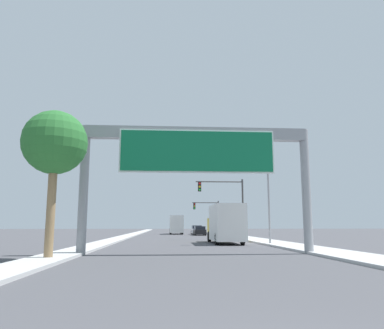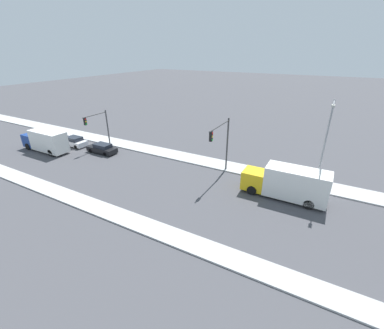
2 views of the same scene
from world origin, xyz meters
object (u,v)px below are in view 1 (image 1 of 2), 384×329
Objects in this scene: car_far_center at (200,231)px; traffic_light_near_intersection at (228,198)px; truck_box_secondary at (225,224)px; palm_tree_foreground at (55,144)px; street_lamp_right at (265,177)px; car_far_left at (197,230)px; truck_box_primary at (176,225)px; sign_gantry at (197,155)px; traffic_light_mid_block at (209,212)px.

traffic_light_near_intersection reaches higher than car_far_center.
truck_box_secondary is 1.16× the size of palm_tree_foreground.
truck_box_secondary is at bearing 141.09° from street_lamp_right.
truck_box_secondary is at bearing -101.36° from traffic_light_near_intersection.
car_far_left is 35.18m from street_lamp_right.
truck_box_secondary reaches higher than truck_box_primary.
palm_tree_foreground is (-7.27, -2.96, -0.11)m from sign_gantry.
traffic_light_mid_block is 0.77× the size of palm_tree_foreground.
car_far_left is at bearing 112.40° from traffic_light_mid_block.
car_far_left is at bearing 90.00° from truck_box_secondary.
truck_box_primary is (0.00, 46.02, -4.04)m from sign_gantry.
palm_tree_foreground is at bearing -125.38° from truck_box_secondary.
palm_tree_foreground is at bearing -118.18° from traffic_light_near_intersection.
truck_box_primary is 1.22× the size of traffic_light_near_intersection.
sign_gantry reaches higher than car_far_center.
traffic_light_near_intersection reaches higher than truck_box_secondary.
street_lamp_right is (3.08, -2.49, 3.94)m from truck_box_secondary.
sign_gantry reaches higher than palm_tree_foreground.
truck_box_primary is at bearing 95.91° from truck_box_secondary.
sign_gantry is at bearing -94.51° from car_far_left.
street_lamp_right reaches higher than truck_box_primary.
truck_box_secondary is at bearing -84.09° from truck_box_primary.
sign_gantry reaches higher than traffic_light_mid_block.
car_far_left is at bearing 93.74° from traffic_light_near_intersection.
truck_box_primary reaches higher than car_far_center.
traffic_light_near_intersection is (5.09, 20.12, -1.10)m from sign_gantry.
sign_gantry is 1.64× the size of truck_box_primary.
street_lamp_right reaches higher than traffic_light_mid_block.
truck_box_primary is at bearing 155.38° from car_far_left.
street_lamp_right reaches higher than palm_tree_foreground.
street_lamp_right reaches higher than sign_gantry.
car_far_center is 0.64× the size of palm_tree_foreground.
sign_gantry is 11.74m from street_lamp_right.
street_lamp_right is at bearing -81.82° from traffic_light_near_intersection.
palm_tree_foreground is 0.74× the size of street_lamp_right.
truck_box_primary is at bearing 81.56° from palm_tree_foreground.
traffic_light_mid_block is at bearing 92.46° from street_lamp_right.
truck_box_secondary reaches higher than car_far_center.
car_far_center is 1.06× the size of car_far_left.
traffic_light_mid_block is 44.90m from palm_tree_foreground.
palm_tree_foreground reaches higher than truck_box_primary.
traffic_light_near_intersection is (1.59, 7.90, 2.87)m from truck_box_secondary.
palm_tree_foreground is 18.78m from street_lamp_right.
truck_box_secondary is (-0.00, -32.20, 1.00)m from car_far_left.
traffic_light_near_intersection reaches higher than car_far_left.
traffic_light_near_intersection is 26.19m from palm_tree_foreground.
palm_tree_foreground is (-12.36, -23.07, 0.99)m from traffic_light_near_intersection.
car_far_left is (3.50, 44.42, -4.97)m from sign_gantry.
truck_box_primary is 0.84× the size of street_lamp_right.
traffic_light_near_intersection is at bearing -90.53° from traffic_light_mid_block.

